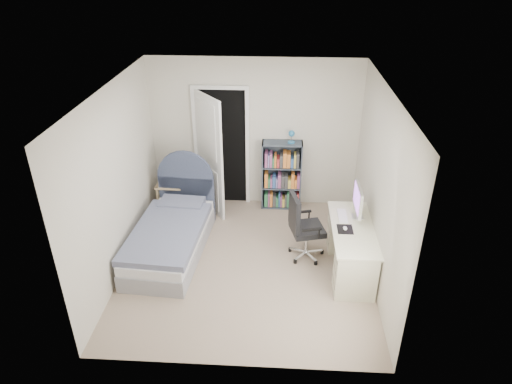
# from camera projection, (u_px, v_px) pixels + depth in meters

# --- Properties ---
(room_shell) EXTENTS (3.50, 3.70, 2.60)m
(room_shell) POSITION_uv_depth(u_px,v_px,m) (246.00, 185.00, 5.88)
(room_shell) COLOR gray
(room_shell) RESTS_ON ground
(door) EXTENTS (0.92, 0.68, 2.06)m
(door) POSITION_uv_depth(u_px,v_px,m) (214.00, 151.00, 7.39)
(door) COLOR black
(door) RESTS_ON ground
(bed) EXTENTS (1.05, 2.01, 1.20)m
(bed) POSITION_uv_depth(u_px,v_px,m) (172.00, 234.00, 6.65)
(bed) COLOR gray
(bed) RESTS_ON ground
(nightstand) EXTENTS (0.44, 0.44, 0.64)m
(nightstand) POSITION_uv_depth(u_px,v_px,m) (171.00, 189.00, 7.54)
(nightstand) COLOR tan
(nightstand) RESTS_ON ground
(floor_lamp) EXTENTS (0.21, 0.21, 1.46)m
(floor_lamp) POSITION_uv_depth(u_px,v_px,m) (203.00, 172.00, 7.72)
(floor_lamp) COLOR silver
(floor_lamp) RESTS_ON ground
(bookcase) EXTENTS (0.66, 0.28, 1.40)m
(bookcase) POSITION_uv_depth(u_px,v_px,m) (282.00, 178.00, 7.65)
(bookcase) COLOR #3D4653
(bookcase) RESTS_ON ground
(desk) EXTENTS (0.56, 1.40, 1.15)m
(desk) POSITION_uv_depth(u_px,v_px,m) (351.00, 246.00, 6.20)
(desk) COLOR beige
(desk) RESTS_ON ground
(office_chair) EXTENTS (0.54, 0.56, 1.00)m
(office_chair) POSITION_uv_depth(u_px,v_px,m) (302.00, 224.00, 6.36)
(office_chair) COLOR silver
(office_chair) RESTS_ON ground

